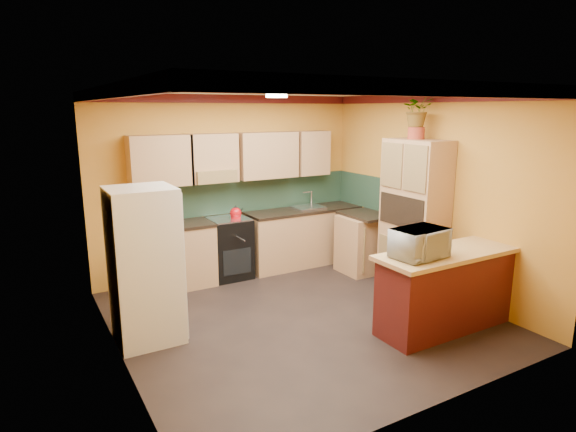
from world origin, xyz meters
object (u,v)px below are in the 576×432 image
Objects in this scene: stove at (229,248)px; microwave at (419,243)px; breakfast_bar at (450,291)px; fridge at (145,266)px; pantry at (414,216)px; base_cabinets_back at (266,243)px.

stove is 1.57× the size of microwave.
fridge is at bearing 155.07° from breakfast_bar.
stove is 0.54× the size of fridge.
pantry is (2.02, -1.74, 0.59)m from stove.
microwave reaches higher than base_cabinets_back.
base_cabinets_back is 4.01× the size of stove.
stove is at bearing 42.03° from fridge.
fridge is at bearing 174.95° from pantry.
base_cabinets_back is 0.63m from stove.
pantry is 1.17× the size of breakfast_bar.
stove is 3.10m from microwave.
fridge is 0.94× the size of breakfast_bar.
fridge is at bearing -137.97° from stove.
microwave is (-1.02, -1.12, 0.04)m from pantry.
microwave is (2.58, -1.44, 0.24)m from fridge.
breakfast_bar is at bearing -5.23° from microwave.
pantry reaches higher than microwave.
microwave is (1.00, -2.87, 0.64)m from stove.
pantry is (1.40, -1.74, 0.61)m from base_cabinets_back.
microwave reaches higher than breakfast_bar.
breakfast_bar is at bearing -113.76° from pantry.
breakfast_bar is (3.10, -1.44, -0.41)m from fridge.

